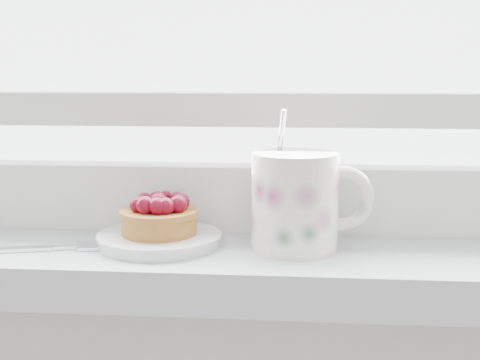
# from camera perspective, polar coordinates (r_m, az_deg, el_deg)

# --- Properties ---
(saucer) EXTENTS (0.12, 0.12, 0.01)m
(saucer) POSITION_cam_1_polar(r_m,az_deg,el_deg) (0.67, -6.88, -5.06)
(saucer) COLOR silver
(saucer) RESTS_ON windowsill
(raspberry_tart) EXTENTS (0.08, 0.08, 0.04)m
(raspberry_tart) POSITION_cam_1_polar(r_m,az_deg,el_deg) (0.66, -6.89, -3.02)
(raspberry_tart) COLOR brown
(raspberry_tart) RESTS_ON saucer
(floral_mug) EXTENTS (0.13, 0.09, 0.14)m
(floral_mug) POSITION_cam_1_polar(r_m,az_deg,el_deg) (0.64, 4.99, -1.65)
(floral_mug) COLOR white
(floral_mug) RESTS_ON windowsill
(fork) EXTENTS (0.21, 0.08, 0.00)m
(fork) POSITION_cam_1_polar(r_m,az_deg,el_deg) (0.68, -17.18, -5.60)
(fork) COLOR silver
(fork) RESTS_ON windowsill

